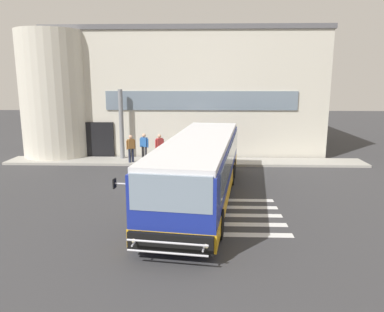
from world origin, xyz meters
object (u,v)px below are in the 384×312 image
passenger_at_curb_edge (159,146)px  safety_bollard_yellow (191,160)px  passenger_near_column (131,147)px  bus_main_foreground (200,169)px  passenger_by_doorway (144,145)px  entry_support_column (121,124)px

passenger_at_curb_edge → safety_bollard_yellow: size_ratio=1.86×
passenger_near_column → bus_main_foreground: bearing=-56.7°
bus_main_foreground → passenger_at_curb_edge: 7.43m
passenger_by_doorway → passenger_at_curb_edge: size_ratio=1.00×
safety_bollard_yellow → passenger_by_doorway: bearing=156.5°
safety_bollard_yellow → entry_support_column: bearing=158.0°
passenger_at_curb_edge → passenger_near_column: bearing=-166.1°
bus_main_foreground → passenger_by_doorway: (-3.58, 7.21, -0.26)m
passenger_at_curb_edge → safety_bollard_yellow: passenger_at_curb_edge is taller
passenger_by_doorway → safety_bollard_yellow: bearing=-23.5°
passenger_near_column → passenger_at_curb_edge: size_ratio=1.00×
passenger_near_column → passenger_by_doorway: bearing=43.4°
bus_main_foreground → safety_bollard_yellow: bearing=96.0°
passenger_by_doorway → safety_bollard_yellow: passenger_by_doorway is taller
bus_main_foreground → passenger_by_doorway: size_ratio=7.23×
passenger_near_column → safety_bollard_yellow: passenger_near_column is taller
passenger_at_curb_edge → entry_support_column: bearing=162.9°
entry_support_column → safety_bollard_yellow: (4.46, -1.80, -1.89)m
bus_main_foreground → safety_bollard_yellow: 6.02m
passenger_near_column → safety_bollard_yellow: bearing=-9.6°
passenger_by_doorway → passenger_at_curb_edge: 1.01m
entry_support_column → passenger_by_doorway: bearing=-18.9°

